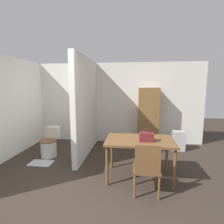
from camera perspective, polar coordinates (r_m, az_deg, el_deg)
The scene contains 11 objects.
ground_plane at distance 2.92m, azimuth -9.42°, elevation -29.30°, with size 16.00×16.00×0.00m, color #382D26.
wall_back at distance 5.59m, azimuth -0.16°, elevation 2.97°, with size 5.64×0.12×2.50m.
wall_left at distance 4.94m, azimuth -31.50°, elevation 1.01°, with size 0.12×4.26×2.50m.
partition_wall at distance 4.62m, azimuth -8.39°, elevation 1.73°, with size 0.12×2.09×2.50m.
dining_table at distance 3.44m, azimuth 9.03°, elevation -10.05°, with size 1.29×0.81×0.78m.
wooden_chair at distance 3.01m, azimuth 11.28°, elevation -17.23°, with size 0.44×0.44×0.90m.
toilet at distance 4.83m, azimuth -19.70°, elevation -10.05°, with size 0.41×0.56×0.72m.
handbag at distance 3.29m, azimuth 11.16°, elevation -7.96°, with size 0.25×0.16×0.24m.
wooden_cabinet at distance 5.30m, azimuth 11.72°, elevation -1.67°, with size 0.59×0.50×1.74m.
bath_mat at distance 4.55m, azimuth -22.16°, elevation -15.16°, with size 0.53×0.34×0.01m.
space_heater at distance 5.28m, azimuth 20.88°, elevation -8.74°, with size 0.33×0.24×0.54m.
Camera 1 is at (0.69, -2.21, 1.78)m, focal length 28.00 mm.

